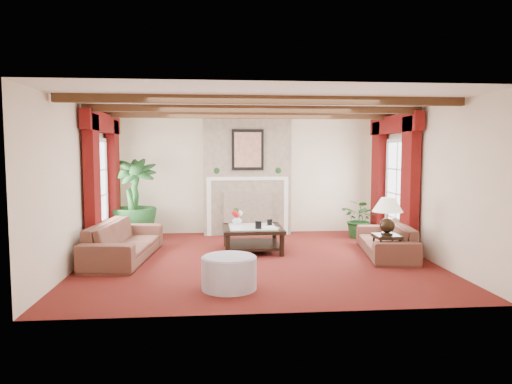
{
  "coord_description": "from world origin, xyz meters",
  "views": [
    {
      "loc": [
        -0.71,
        -7.95,
        1.9
      ],
      "look_at": [
        0.02,
        0.4,
        1.16
      ],
      "focal_mm": 32.0,
      "sensor_mm": 36.0,
      "label": 1
    }
  ],
  "objects": [
    {
      "name": "table_lamp",
      "position": [
        2.19,
        -0.48,
        0.82
      ],
      "size": [
        0.51,
        0.51,
        0.65
      ],
      "primitive_type": null,
      "color": "black",
      "rests_on": "side_table"
    },
    {
      "name": "french_door_right",
      "position": [
        2.97,
        1.0,
        2.13
      ],
      "size": [
        0.1,
        1.1,
        2.16
      ],
      "primitive_type": null,
      "color": "white",
      "rests_on": "ground"
    },
    {
      "name": "curtains_left",
      "position": [
        -2.86,
        1.0,
        2.55
      ],
      "size": [
        0.2,
        2.4,
        2.55
      ],
      "primitive_type": null,
      "color": "#550C0B",
      "rests_on": "ground"
    },
    {
      "name": "ceiling",
      "position": [
        0.0,
        0.0,
        2.7
      ],
      "size": [
        6.0,
        6.0,
        0.0
      ],
      "primitive_type": "plane",
      "rotation": [
        3.14,
        0.0,
        0.0
      ],
      "color": "white",
      "rests_on": "floor"
    },
    {
      "name": "photo_frame_b",
      "position": [
        0.32,
        0.77,
        0.53
      ],
      "size": [
        0.1,
        0.04,
        0.13
      ],
      "primitive_type": null,
      "rotation": [
        0.0,
        0.0,
        0.24
      ],
      "color": "black",
      "rests_on": "coffee_table"
    },
    {
      "name": "small_plant",
      "position": [
        2.45,
        1.8,
        0.33
      ],
      "size": [
        1.59,
        1.59,
        0.66
      ],
      "primitive_type": "imported",
      "rotation": [
        0.0,
        0.0,
        -0.91
      ],
      "color": "black",
      "rests_on": "ground"
    },
    {
      "name": "french_door_left",
      "position": [
        -2.97,
        1.0,
        2.13
      ],
      "size": [
        0.1,
        1.1,
        2.16
      ],
      "primitive_type": null,
      "color": "white",
      "rests_on": "ground"
    },
    {
      "name": "curtains_right",
      "position": [
        2.86,
        1.0,
        2.55
      ],
      "size": [
        0.2,
        2.4,
        2.55
      ],
      "primitive_type": null,
      "color": "#550C0B",
      "rests_on": "ground"
    },
    {
      "name": "floor",
      "position": [
        0.0,
        0.0,
        0.0
      ],
      "size": [
        6.0,
        6.0,
        0.0
      ],
      "primitive_type": "plane",
      "color": "#4C100D",
      "rests_on": "ground"
    },
    {
      "name": "left_wall",
      "position": [
        -3.0,
        0.0,
        1.35
      ],
      "size": [
        0.02,
        5.5,
        2.7
      ],
      "primitive_type": "cube",
      "color": "beige",
      "rests_on": "ground"
    },
    {
      "name": "right_wall",
      "position": [
        3.0,
        0.0,
        1.35
      ],
      "size": [
        0.02,
        5.5,
        2.7
      ],
      "primitive_type": "cube",
      "color": "beige",
      "rests_on": "ground"
    },
    {
      "name": "potted_palm",
      "position": [
        -2.47,
        1.91,
        0.49
      ],
      "size": [
        1.11,
        1.83,
        0.98
      ],
      "primitive_type": "imported",
      "rotation": [
        0.0,
        0.0,
        0.04
      ],
      "color": "black",
      "rests_on": "ground"
    },
    {
      "name": "ceiling_beams",
      "position": [
        0.0,
        0.0,
        2.64
      ],
      "size": [
        6.0,
        3.0,
        0.12
      ],
      "primitive_type": null,
      "color": "#371E11",
      "rests_on": "ceiling"
    },
    {
      "name": "back_wall",
      "position": [
        0.0,
        2.75,
        1.35
      ],
      "size": [
        6.0,
        0.02,
        2.7
      ],
      "primitive_type": "cube",
      "color": "beige",
      "rests_on": "ground"
    },
    {
      "name": "flower_vase",
      "position": [
        -0.31,
        1.0,
        0.56
      ],
      "size": [
        0.32,
        0.32,
        0.19
      ],
      "primitive_type": "imported",
      "rotation": [
        0.0,
        0.0,
        0.37
      ],
      "color": "silver",
      "rests_on": "coffee_table"
    },
    {
      "name": "fireplace",
      "position": [
        0.0,
        2.55,
        2.7
      ],
      "size": [
        2.0,
        0.52,
        2.7
      ],
      "primitive_type": null,
      "color": "#9C8065",
      "rests_on": "ground"
    },
    {
      "name": "sofa_right",
      "position": [
        2.41,
        0.13,
        0.39
      ],
      "size": [
        2.16,
        1.18,
        0.78
      ],
      "primitive_type": "imported",
      "rotation": [
        0.0,
        0.0,
        -1.72
      ],
      "color": "#380F19",
      "rests_on": "ground"
    },
    {
      "name": "ottoman",
      "position": [
        -0.54,
        -1.73,
        0.22
      ],
      "size": [
        0.77,
        0.77,
        0.45
      ],
      "primitive_type": "cylinder",
      "color": "#9E99AD",
      "rests_on": "ground"
    },
    {
      "name": "sofa_left",
      "position": [
        -2.35,
        0.22,
        0.44
      ],
      "size": [
        2.4,
        1.1,
        0.89
      ],
      "primitive_type": "imported",
      "rotation": [
        0.0,
        0.0,
        1.47
      ],
      "color": "#380F19",
      "rests_on": "ground"
    },
    {
      "name": "coffee_table",
      "position": [
        -0.02,
        0.67,
        0.23
      ],
      "size": [
        1.15,
        1.15,
        0.46
      ],
      "primitive_type": null,
      "rotation": [
        0.0,
        0.0,
        0.01
      ],
      "color": "black",
      "rests_on": "ground"
    },
    {
      "name": "photo_frame_a",
      "position": [
        0.06,
        0.38,
        0.54
      ],
      "size": [
        0.12,
        0.05,
        0.16
      ],
      "primitive_type": null,
      "rotation": [
        0.0,
        0.0,
        -0.29
      ],
      "color": "black",
      "rests_on": "coffee_table"
    },
    {
      "name": "side_table",
      "position": [
        2.19,
        -0.48,
        0.25
      ],
      "size": [
        0.53,
        0.53,
        0.49
      ],
      "primitive_type": null,
      "rotation": [
        0.0,
        0.0,
        0.32
      ],
      "color": "black",
      "rests_on": "ground"
    },
    {
      "name": "book",
      "position": [
        0.19,
        0.45,
        0.62
      ],
      "size": [
        0.25,
        0.17,
        0.32
      ],
      "primitive_type": "imported",
      "rotation": [
        0.0,
        0.0,
        0.33
      ],
      "color": "black",
      "rests_on": "coffee_table"
    }
  ]
}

